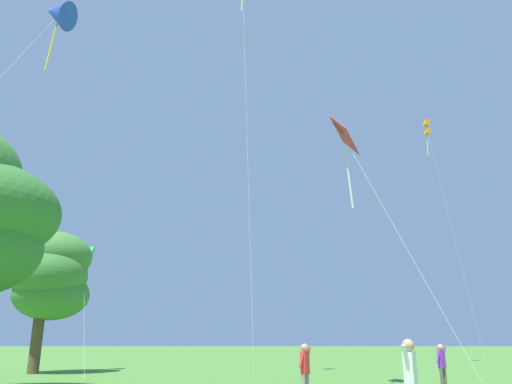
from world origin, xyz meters
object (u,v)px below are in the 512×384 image
object	(u,v)px
kite_green_small	(84,252)
tree_left_oak	(52,276)
kite_orange_box	(427,129)
kite_blue_delta	(58,14)
kite_red_high	(347,151)
person_in_blue_jacket	(305,367)
person_foreground_watcher	(442,363)
person_with_spool	(411,377)

from	to	relation	value
kite_green_small	tree_left_oak	distance (m)	3.58
kite_orange_box	kite_green_small	bearing A→B (deg)	-159.40
kite_blue_delta	kite_red_high	bearing A→B (deg)	18.49
person_in_blue_jacket	tree_left_oak	size ratio (longest dim) A/B	0.21
kite_blue_delta	kite_orange_box	world-z (taller)	kite_orange_box
kite_blue_delta	person_in_blue_jacket	distance (m)	16.32
person_in_blue_jacket	kite_blue_delta	bearing A→B (deg)	171.96
kite_blue_delta	person_foreground_watcher	xyz separation A→B (m)	(14.74, 2.25, -13.31)
kite_red_high	kite_orange_box	size ratio (longest dim) A/B	0.53
kite_orange_box	person_with_spool	xyz separation A→B (m)	(-13.11, -33.08, -19.93)
kite_red_high	person_in_blue_jacket	bearing A→B (deg)	-116.41
person_in_blue_jacket	tree_left_oak	xyz separation A→B (m)	(-13.83, 14.62, 4.54)
kite_orange_box	person_foreground_watcher	xyz separation A→B (m)	(-9.40, -24.35, -20.02)
kite_blue_delta	kite_green_small	xyz separation A→B (m)	(-3.60, 16.18, -6.80)
kite_red_high	person_in_blue_jacket	xyz separation A→B (m)	(-2.66, -5.35, -9.01)
kite_green_small	kite_red_high	world-z (taller)	kite_red_high
kite_green_small	kite_orange_box	bearing A→B (deg)	20.60
kite_green_small	person_foreground_watcher	size ratio (longest dim) A/B	5.65
kite_green_small	kite_orange_box	size ratio (longest dim) A/B	0.43
kite_green_small	tree_left_oak	bearing A→B (deg)	-106.31
kite_orange_box	person_foreground_watcher	bearing A→B (deg)	-111.10
kite_blue_delta	tree_left_oak	xyz separation A→B (m)	(-4.44, 13.30, -8.75)
kite_orange_box	kite_blue_delta	bearing A→B (deg)	-132.22
kite_red_high	kite_green_small	bearing A→B (deg)	142.17
kite_orange_box	kite_red_high	bearing A→B (deg)	-118.18
kite_green_small	kite_red_high	xyz separation A→B (m)	(15.64, -12.15, 2.53)
person_foreground_watcher	person_in_blue_jacket	bearing A→B (deg)	-146.27
kite_blue_delta	kite_red_high	size ratio (longest dim) A/B	1.29
person_with_spool	tree_left_oak	size ratio (longest dim) A/B	0.22
person_in_blue_jacket	tree_left_oak	distance (m)	20.63
kite_orange_box	person_foreground_watcher	size ratio (longest dim) A/B	13.14
kite_red_high	person_foreground_watcher	distance (m)	9.59
kite_red_high	person_foreground_watcher	xyz separation A→B (m)	(2.69, -1.78, -9.03)
person_with_spool	person_in_blue_jacket	size ratio (longest dim) A/B	1.07
person_with_spool	tree_left_oak	distance (m)	25.50
person_in_blue_jacket	person_foreground_watcher	world-z (taller)	person_in_blue_jacket
person_with_spool	person_foreground_watcher	bearing A→B (deg)	66.92
kite_blue_delta	person_foreground_watcher	bearing A→B (deg)	8.67
kite_orange_box	person_in_blue_jacket	world-z (taller)	kite_orange_box
kite_orange_box	tree_left_oak	world-z (taller)	kite_orange_box
tree_left_oak	kite_orange_box	bearing A→B (deg)	24.96
kite_green_small	person_with_spool	world-z (taller)	kite_green_small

